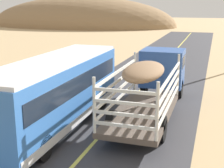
# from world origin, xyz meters

# --- Properties ---
(livestock_truck) EXTENTS (2.53, 9.70, 3.02)m
(livestock_truck) POSITION_xyz_m (1.55, 12.72, 1.79)
(livestock_truck) COLOR #3359A5
(livestock_truck) RESTS_ON road_surface
(bus) EXTENTS (2.54, 10.00, 3.21)m
(bus) POSITION_xyz_m (-2.32, 8.43, 1.75)
(bus) COLOR #3872C6
(bus) RESTS_ON road_surface
(distant_hill) EXTENTS (47.02, 26.85, 14.07)m
(distant_hill) POSITION_xyz_m (-27.52, 69.66, 0.00)
(distant_hill) COLOR #8D6E4C
(distant_hill) RESTS_ON ground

